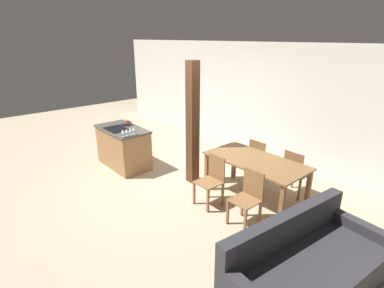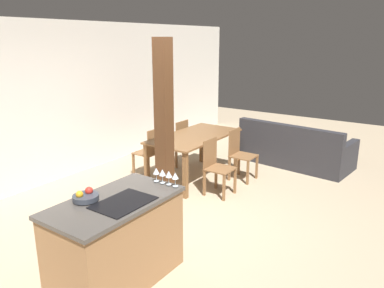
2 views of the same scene
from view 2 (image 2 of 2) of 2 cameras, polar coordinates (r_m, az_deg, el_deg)
The scene contains 15 objects.
ground_plane at distance 5.11m, azimuth -2.03°, elevation -12.20°, with size 16.00×16.00×0.00m, color tan.
wall_back at distance 6.65m, azimuth -21.86°, elevation 5.61°, with size 11.20×0.08×2.70m.
kitchen_island at distance 3.91m, azimuth -11.40°, elevation -14.33°, with size 1.33×0.73×0.91m.
fruit_bowl at distance 3.75m, azimuth -15.94°, elevation -7.67°, with size 0.25×0.25×0.11m.
wine_glass_near at distance 3.89m, azimuth -2.57°, elevation -4.91°, with size 0.07×0.07×0.15m.
wine_glass_middle at distance 3.94m, azimuth -3.57°, elevation -4.66°, with size 0.07×0.07×0.15m.
wine_glass_far at distance 3.99m, azimuth -4.53°, elevation -4.41°, with size 0.07×0.07×0.15m.
wine_glass_end at distance 4.04m, azimuth -5.47°, elevation -4.17°, with size 0.07×0.07×0.15m.
dining_table at distance 6.52m, azimuth 0.41°, elevation 0.45°, with size 1.78×0.91×0.78m.
dining_chair_near_left at distance 5.90m, azimuth 3.70°, elevation -3.33°, with size 0.40×0.40×0.89m.
dining_chair_near_right at distance 6.57m, azimuth 7.31°, elevation -1.42°, with size 0.40×0.40×0.89m.
dining_chair_far_left at distance 6.67m, azimuth -6.39°, elevation -1.13°, with size 0.40×0.40×0.89m.
dining_chair_far_right at distance 7.27m, azimuth -2.25°, elevation 0.37°, with size 0.40×0.40×0.89m.
couch at distance 7.59m, azimuth 15.40°, elevation -0.96°, with size 1.15×2.17×0.85m.
timber_post at distance 5.18m, azimuth -4.27°, elevation 2.49°, with size 0.20×0.20×2.42m.
Camera 2 is at (-3.61, -2.71, 2.40)m, focal length 35.00 mm.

